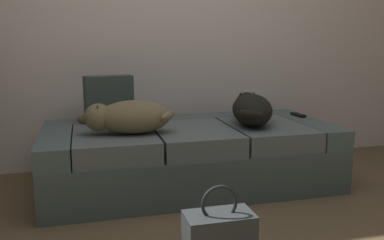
{
  "coord_description": "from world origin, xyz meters",
  "views": [
    {
      "loc": [
        -0.72,
        -1.62,
        1.03
      ],
      "look_at": [
        0.0,
        1.09,
        0.48
      ],
      "focal_mm": 38.87,
      "sensor_mm": 36.0,
      "label": 1
    }
  ],
  "objects_px": {
    "throw_pillow": "(109,99)",
    "handbag": "(219,237)",
    "dog_tan": "(128,117)",
    "tv_remote": "(298,115)",
    "couch": "(190,156)",
    "dog_dark": "(251,109)"
  },
  "relations": [
    {
      "from": "dog_tan",
      "to": "handbag",
      "type": "distance_m",
      "value": 1.05
    },
    {
      "from": "couch",
      "to": "throw_pillow",
      "type": "bearing_deg",
      "value": 154.3
    },
    {
      "from": "dog_tan",
      "to": "tv_remote",
      "type": "xyz_separation_m",
      "value": [
        1.36,
        0.27,
        -0.1
      ]
    },
    {
      "from": "tv_remote",
      "to": "handbag",
      "type": "height_order",
      "value": "tv_remote"
    },
    {
      "from": "dog_tan",
      "to": "tv_remote",
      "type": "distance_m",
      "value": 1.39
    },
    {
      "from": "dog_tan",
      "to": "handbag",
      "type": "bearing_deg",
      "value": -71.2
    },
    {
      "from": "dog_dark",
      "to": "tv_remote",
      "type": "xyz_separation_m",
      "value": [
        0.48,
        0.19,
        -0.1
      ]
    },
    {
      "from": "throw_pillow",
      "to": "handbag",
      "type": "xyz_separation_m",
      "value": [
        0.4,
        -1.31,
        -0.48
      ]
    },
    {
      "from": "throw_pillow",
      "to": "dog_tan",
      "type": "bearing_deg",
      "value": -77.17
    },
    {
      "from": "throw_pillow",
      "to": "dog_dark",
      "type": "bearing_deg",
      "value": -17.89
    },
    {
      "from": "tv_remote",
      "to": "throw_pillow",
      "type": "distance_m",
      "value": 1.46
    },
    {
      "from": "couch",
      "to": "handbag",
      "type": "distance_m",
      "value": 1.07
    },
    {
      "from": "throw_pillow",
      "to": "couch",
      "type": "bearing_deg",
      "value": -25.7
    },
    {
      "from": "tv_remote",
      "to": "throw_pillow",
      "type": "xyz_separation_m",
      "value": [
        -1.45,
        0.13,
        0.16
      ]
    },
    {
      "from": "dog_tan",
      "to": "handbag",
      "type": "relative_size",
      "value": 1.68
    },
    {
      "from": "couch",
      "to": "throw_pillow",
      "type": "xyz_separation_m",
      "value": [
        -0.54,
        0.26,
        0.39
      ]
    },
    {
      "from": "couch",
      "to": "tv_remote",
      "type": "relative_size",
      "value": 13.34
    },
    {
      "from": "dog_tan",
      "to": "tv_remote",
      "type": "bearing_deg",
      "value": 11.4
    },
    {
      "from": "dog_dark",
      "to": "handbag",
      "type": "xyz_separation_m",
      "value": [
        -0.57,
        -1.0,
        -0.42
      ]
    },
    {
      "from": "couch",
      "to": "throw_pillow",
      "type": "height_order",
      "value": "throw_pillow"
    },
    {
      "from": "couch",
      "to": "dog_tan",
      "type": "height_order",
      "value": "dog_tan"
    },
    {
      "from": "dog_tan",
      "to": "tv_remote",
      "type": "relative_size",
      "value": 4.22
    }
  ]
}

